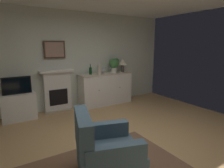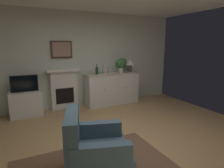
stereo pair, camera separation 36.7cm
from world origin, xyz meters
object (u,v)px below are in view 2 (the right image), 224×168
sideboard_cabinet (112,89)px  potted_plant_small (121,64)px  table_lamp (130,63)px  fireplace_unit (64,89)px  wine_glass_left (110,69)px  wine_glass_center (113,69)px  armchair (94,151)px  framed_picture (62,49)px  wine_glass_right (117,69)px  vase_decorative (106,69)px  tv_cabinet (26,104)px  wine_bottle (97,70)px  tv_set (24,84)px

sideboard_cabinet → potted_plant_small: 0.79m
table_lamp → fireplace_unit: bearing=174.9°
wine_glass_left → wine_glass_center: size_ratio=1.00×
wine_glass_center → armchair: 3.36m
fireplace_unit → framed_picture: framed_picture is taller
wine_glass_right → armchair: bearing=-122.3°
vase_decorative → tv_cabinet: size_ratio=0.37×
table_lamp → framed_picture: bearing=173.6°
table_lamp → wine_glass_left: (-0.68, 0.00, -0.16)m
wine_glass_right → vase_decorative: vase_decorative is taller
wine_bottle → tv_cabinet: wine_bottle is taller
wine_glass_left → potted_plant_small: (0.40, 0.04, 0.13)m
sideboard_cabinet → armchair: bearing=-120.2°
fireplace_unit → potted_plant_small: bearing=-4.4°
wine_glass_left → potted_plant_small: size_ratio=0.38×
wine_glass_center → wine_glass_left: bearing=-170.8°
table_lamp → wine_glass_center: bearing=178.0°
table_lamp → tv_set: table_lamp is taller
wine_glass_left → wine_glass_right: bearing=-1.5°
wine_bottle → vase_decorative: wine_bottle is taller
wine_glass_left → potted_plant_small: 0.43m
wine_glass_right → tv_set: 2.52m
tv_set → potted_plant_small: (2.69, 0.05, 0.36)m
fireplace_unit → sideboard_cabinet: fireplace_unit is taller
tv_cabinet → sideboard_cabinet: bearing=-0.4°
wine_glass_left → wine_glass_right: 0.22m
vase_decorative → tv_set: size_ratio=0.45×
armchair → wine_glass_center: bearing=59.5°
table_lamp → wine_glass_right: size_ratio=2.42×
tv_set → tv_cabinet: bearing=90.0°
tv_set → potted_plant_small: potted_plant_small is taller
sideboard_cabinet → wine_glass_left: (-0.08, 0.00, 0.59)m
framed_picture → wine_glass_left: framed_picture is taller
wine_glass_center → vase_decorative: bearing=-165.4°
wine_bottle → wine_glass_left: (0.40, -0.03, 0.01)m
sideboard_cabinet → wine_glass_left: size_ratio=9.77×
sideboard_cabinet → tv_cabinet: 2.37m
vase_decorative → potted_plant_small: bearing=9.6°
wine_glass_left → tv_cabinet: size_ratio=0.22×
fireplace_unit → table_lamp: (1.99, -0.18, 0.66)m
framed_picture → wine_glass_center: 1.55m
wine_glass_left → tv_set: size_ratio=0.27×
table_lamp → wine_glass_left: bearing=179.8°
fireplace_unit → wine_bottle: bearing=-9.1°
wine_glass_center → potted_plant_small: 0.33m
wine_bottle → tv_set: bearing=-178.8°
potted_plant_small → tv_set: bearing=-178.9°
wine_bottle → wine_glass_right: (0.62, -0.03, 0.01)m
sideboard_cabinet → fireplace_unit: bearing=172.7°
fireplace_unit → sideboard_cabinet: bearing=-7.3°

